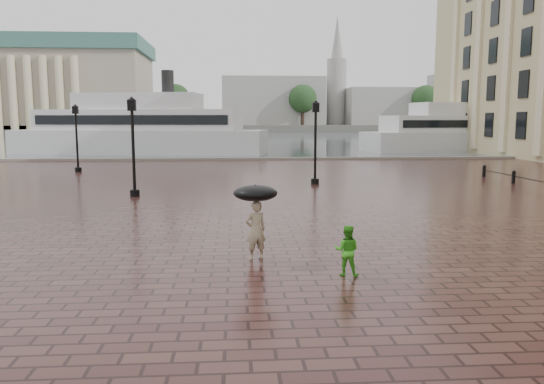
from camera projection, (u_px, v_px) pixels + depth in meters
The scene contains 13 objects.
ground at pixel (284, 244), 15.01m from camera, with size 300.00×300.00×0.00m, color #381B19.
harbour_water at pixel (242, 137), 105.95m from camera, with size 240.00×240.00×0.00m, color #4C555C.
quay_edge at pixel (251, 160), 46.64m from camera, with size 80.00×0.60×0.30m, color slate.
far_shore at pixel (239, 128), 173.03m from camera, with size 300.00×60.00×2.00m, color #4C4C47.
museum at pixel (48, 83), 152.32m from camera, with size 57.00×32.50×26.00m.
distant_skyline at pixel (394, 101), 165.29m from camera, with size 102.50×22.00×33.00m.
far_trees at pixel (240, 99), 150.15m from camera, with size 188.00×8.00×13.50m.
street_lamps at pixel (170, 141), 29.51m from camera, with size 15.44×12.44×4.40m.
adult_pedestrian at pixel (256, 230), 13.26m from camera, with size 0.55×0.36×1.50m, color tan.
child_pedestrian at pixel (347, 251), 11.91m from camera, with size 0.56×0.44×1.15m, color green.
ferry_near at pixel (140, 129), 54.27m from camera, with size 26.37×10.92×8.42m.
ferry_far at pixel (460, 131), 60.42m from camera, with size 23.14×9.81×7.38m.
umbrella at pixel (255, 193), 13.13m from camera, with size 1.10×1.10×1.09m.
Camera 1 is at (-1.34, -14.62, 3.49)m, focal length 35.00 mm.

